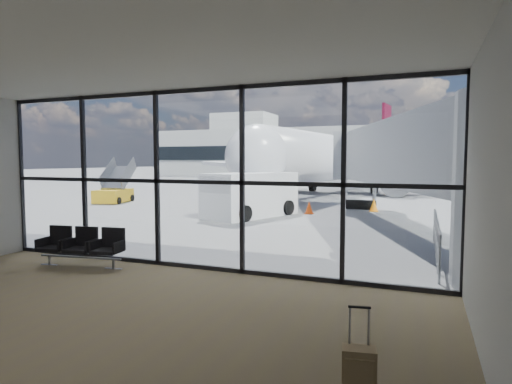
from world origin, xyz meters
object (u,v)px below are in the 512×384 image
Objects in this scene: belt_loader at (232,187)px; mobile_stairs at (114,194)px; seating_row at (83,245)px; suitcase at (359,372)px; airliner at (346,159)px; service_van at (249,194)px.

mobile_stairs is (-3.95, -9.87, 0.02)m from belt_loader.
suitcase is (7.53, -3.71, -0.24)m from seating_row.
seating_row is 0.63× the size of mobile_stairs.
suitcase is at bearing -79.96° from belt_loader.
suitcase is 0.03× the size of airliner.
mobile_stairs is at bearing -129.07° from belt_loader.
seating_row is at bearing 143.45° from suitcase.
seating_row is at bearing -71.57° from service_van.
airliner reaches higher than suitcase.
airliner reaches higher than belt_loader.
service_van reaches higher than belt_loader.
service_van is 14.88m from belt_loader.
mobile_stairs is (-10.62, 13.93, 0.01)m from seating_row.
seating_row is 29.36m from airliner.
suitcase is 16.11m from service_van.
airliner is (1.76, 29.22, 2.30)m from seating_row.
belt_loader is at bearing 137.55° from service_van.
belt_loader reaches higher than suitcase.
airliner is 10.05× the size of mobile_stairs.
seating_row is 17.52m from mobile_stairs.
belt_loader is (-6.92, 13.15, -0.55)m from service_van.
belt_loader is at bearing 53.62° from mobile_stairs.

